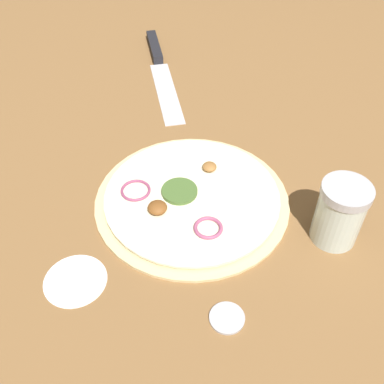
{
  "coord_description": "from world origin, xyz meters",
  "views": [
    {
      "loc": [
        -0.24,
        0.38,
        0.47
      ],
      "look_at": [
        0.0,
        0.0,
        0.02
      ],
      "focal_mm": 42.0,
      "sensor_mm": 36.0,
      "label": 1
    }
  ],
  "objects_px": {
    "pizza": "(191,198)",
    "spice_jar": "(340,213)",
    "knife": "(158,59)",
    "loose_cap": "(227,317)"
  },
  "relations": [
    {
      "from": "knife",
      "to": "spice_jar",
      "type": "xyz_separation_m",
      "value": [
        -0.47,
        0.26,
        0.04
      ]
    },
    {
      "from": "pizza",
      "to": "knife",
      "type": "height_order",
      "value": "pizza"
    },
    {
      "from": "pizza",
      "to": "spice_jar",
      "type": "bearing_deg",
      "value": -166.74
    },
    {
      "from": "pizza",
      "to": "knife",
      "type": "relative_size",
      "value": 1.06
    },
    {
      "from": "knife",
      "to": "loose_cap",
      "type": "height_order",
      "value": "knife"
    },
    {
      "from": "spice_jar",
      "to": "loose_cap",
      "type": "relative_size",
      "value": 2.18
    },
    {
      "from": "pizza",
      "to": "knife",
      "type": "bearing_deg",
      "value": -48.31
    },
    {
      "from": "pizza",
      "to": "loose_cap",
      "type": "distance_m",
      "value": 0.19
    },
    {
      "from": "pizza",
      "to": "spice_jar",
      "type": "xyz_separation_m",
      "value": [
        -0.2,
        -0.05,
        0.04
      ]
    },
    {
      "from": "knife",
      "to": "loose_cap",
      "type": "xyz_separation_m",
      "value": [
        -0.41,
        0.44,
        -0.0
      ]
    }
  ]
}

